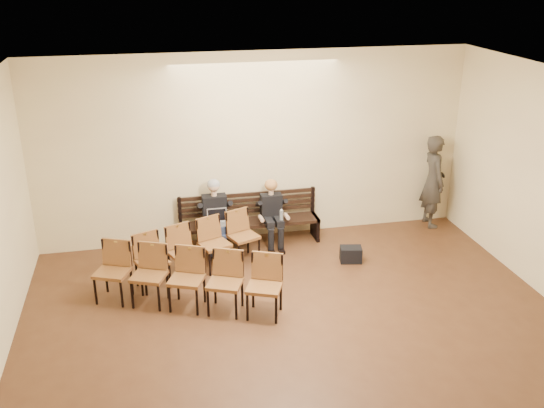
# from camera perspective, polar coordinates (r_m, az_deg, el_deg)

# --- Properties ---
(ground) EXTENTS (10.00, 10.00, 0.00)m
(ground) POSITION_cam_1_polar(r_m,az_deg,el_deg) (7.64, 6.02, -18.44)
(ground) COLOR #56341D
(ground) RESTS_ON ground
(room_walls) EXTENTS (8.02, 10.01, 3.51)m
(room_walls) POSITION_cam_1_polar(r_m,az_deg,el_deg) (7.00, 4.85, 1.84)
(room_walls) COLOR #FDEDB5
(room_walls) RESTS_ON ground
(bench) EXTENTS (2.60, 0.90, 0.45)m
(bench) POSITION_cam_1_polar(r_m,az_deg,el_deg) (11.32, -2.08, -2.67)
(bench) COLOR black
(bench) RESTS_ON ground
(seated_man) EXTENTS (0.54, 0.75, 1.29)m
(seated_man) POSITION_cam_1_polar(r_m,az_deg,el_deg) (10.95, -5.35, -1.21)
(seated_man) COLOR black
(seated_man) RESTS_ON ground
(seated_woman) EXTENTS (0.48, 0.66, 1.11)m
(seated_woman) POSITION_cam_1_polar(r_m,az_deg,el_deg) (11.15, 0.03, -1.19)
(seated_woman) COLOR black
(seated_woman) RESTS_ON ground
(laptop) EXTENTS (0.40, 0.35, 0.26)m
(laptop) POSITION_cam_1_polar(r_m,az_deg,el_deg) (10.78, -5.07, -1.98)
(laptop) COLOR silver
(laptop) RESTS_ON bench
(water_bottle) EXTENTS (0.07, 0.07, 0.22)m
(water_bottle) POSITION_cam_1_polar(r_m,az_deg,el_deg) (10.97, 0.89, -1.58)
(water_bottle) COLOR silver
(water_bottle) RESTS_ON bench
(bag) EXTENTS (0.41, 0.32, 0.27)m
(bag) POSITION_cam_1_polar(r_m,az_deg,el_deg) (10.77, 7.43, -4.72)
(bag) COLOR black
(bag) RESTS_ON ground
(passerby) EXTENTS (0.55, 0.80, 2.12)m
(passerby) POSITION_cam_1_polar(r_m,az_deg,el_deg) (12.24, 15.00, 2.71)
(passerby) COLOR #332F2A
(passerby) RESTS_ON ground
(chair_row_front) EXTENTS (2.22, 1.27, 0.90)m
(chair_row_front) POSITION_cam_1_polar(r_m,az_deg,el_deg) (10.24, -6.81, -4.20)
(chair_row_front) COLOR brown
(chair_row_front) RESTS_ON ground
(chair_row_back) EXTENTS (2.85, 1.61, 0.94)m
(chair_row_back) POSITION_cam_1_polar(r_m,az_deg,el_deg) (9.27, -8.05, -7.08)
(chair_row_back) COLOR brown
(chair_row_back) RESTS_ON ground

